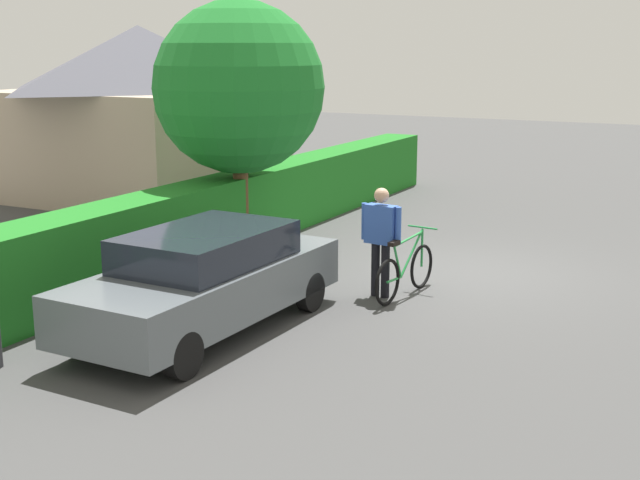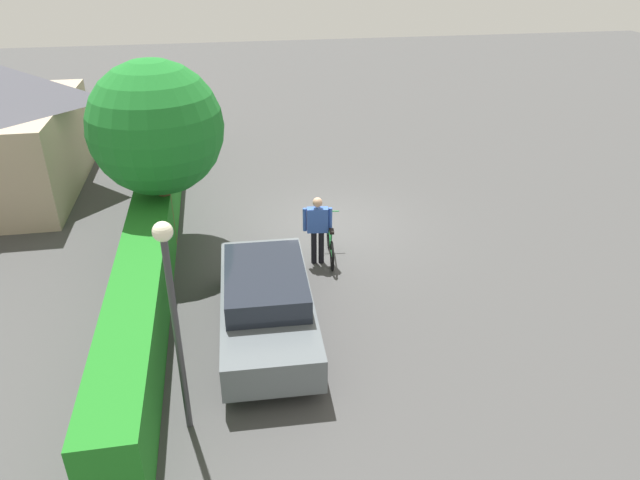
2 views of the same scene
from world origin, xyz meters
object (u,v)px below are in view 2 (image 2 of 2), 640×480
Objects in this scene: street_lamp at (172,300)px; parked_car_near at (266,302)px; bicycle at (330,243)px; person_rider at (318,225)px; tree_kerbside at (156,128)px.

parked_car_near is at bearing -33.36° from street_lamp.
parked_car_near reaches higher than bicycle.
person_rider is at bearing 117.27° from bicycle.
bicycle is 0.50× the size of street_lamp.
bicycle is 0.70m from person_rider.
tree_kerbside is (6.28, 0.59, 0.61)m from street_lamp.
parked_car_near is at bearing 147.10° from bicycle.
street_lamp reaches higher than person_rider.
street_lamp is 0.79× the size of tree_kerbside.
bicycle is 1.07× the size of person_rider.
person_rider reaches higher than parked_car_near.
parked_car_near is 2.91m from person_rider.
bicycle is 0.39× the size of tree_kerbside.
tree_kerbside is at bearing 70.13° from bicycle.
person_rider is (-0.17, 0.33, 0.59)m from bicycle.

